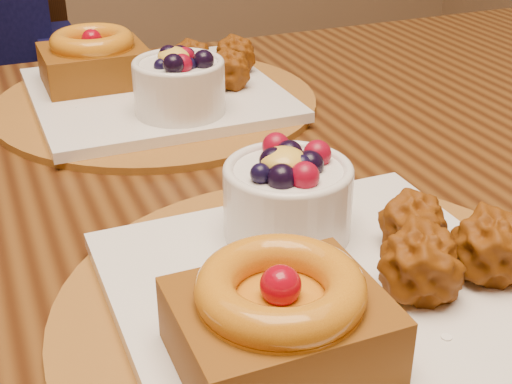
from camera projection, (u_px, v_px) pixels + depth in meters
dining_table at (221, 251)px, 0.71m from camera, size 1.60×0.90×0.76m
place_setting_near at (322, 277)px, 0.48m from camera, size 0.38×0.38×0.09m
place_setting_far at (153, 84)px, 0.83m from camera, size 0.38×0.38×0.09m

